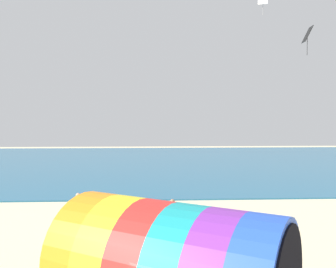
{
  "coord_description": "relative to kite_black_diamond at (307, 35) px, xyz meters",
  "views": [
    {
      "loc": [
        -0.76,
        -9.05,
        5.85
      ],
      "look_at": [
        -0.22,
        2.56,
        5.25
      ],
      "focal_mm": 40.0,
      "sensor_mm": 36.0,
      "label": 1
    }
  ],
  "objects": [
    {
      "name": "bystander_near_water",
      "position": [
        -9.96,
        -7.99,
        -10.58
      ],
      "size": [
        0.42,
        0.4,
        1.73
      ],
      "color": "black",
      "rests_on": "ground"
    },
    {
      "name": "bystander_mid_beach",
      "position": [
        -14.83,
        -6.45,
        -10.56
      ],
      "size": [
        0.42,
        0.4,
        1.76
      ],
      "color": "#726651",
      "rests_on": "ground"
    },
    {
      "name": "kite_black_diamond",
      "position": [
        0.0,
        0.0,
        0.0
      ],
      "size": [
        0.61,
        0.88,
        2.02
      ],
      "color": "black"
    },
    {
      "name": "sea",
      "position": [
        -10.26,
        19.13,
        -11.42
      ],
      "size": [
        120.0,
        40.0,
        0.1
      ],
      "primitive_type": "cube",
      "color": "#236084",
      "rests_on": "ground"
    }
  ]
}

